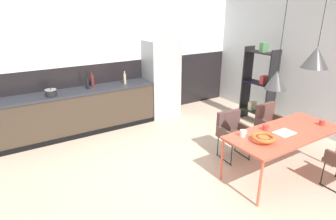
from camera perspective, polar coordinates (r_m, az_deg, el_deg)
ground_plane at (r=4.61m, az=7.86°, el=-12.75°), size 7.99×7.99×0.00m
back_wall_splashback_dark at (r=6.71m, az=-8.38°, el=4.33°), size 6.06×0.12×1.35m
back_wall_panel_upper at (r=6.48m, az=-9.01°, el=15.90°), size 6.06×0.12×1.35m
side_wall_right at (r=6.34m, az=29.91°, el=7.20°), size 0.12×6.15×2.70m
kitchen_counter at (r=6.08m, az=-17.84°, el=-0.35°), size 3.26×0.63×0.92m
refrigerator_column at (r=6.67m, az=-1.37°, el=6.44°), size 0.75×0.60×1.81m
dining_table at (r=4.61m, az=22.90°, el=-4.63°), size 1.92×0.81×0.73m
armchair_facing_counter at (r=5.57m, az=20.11°, el=-2.03°), size 0.50×0.48×0.80m
armchair_by_stool at (r=4.95m, az=13.04°, el=-3.90°), size 0.52×0.51×0.81m
fruit_bowl at (r=4.13m, az=19.05°, el=-5.46°), size 0.33×0.33×0.09m
open_book at (r=4.54m, az=22.80°, el=-4.34°), size 0.30×0.23×0.02m
mug_white_ceramic at (r=5.09m, az=29.10°, el=-2.30°), size 0.13×0.09×0.08m
mug_dark_espresso at (r=4.21m, az=15.18°, el=-4.63°), size 0.13×0.08×0.10m
mug_wide_latte at (r=4.54m, az=19.40°, el=-3.39°), size 0.13×0.09×0.08m
cooking_pot at (r=5.71m, az=-22.92°, el=3.27°), size 0.21×0.21×0.16m
bottle_wine_green at (r=6.10m, az=-15.27°, el=5.81°), size 0.06×0.06×0.32m
bottle_vinegar_dark at (r=6.21m, az=-8.87°, el=6.43°), size 0.06×0.06×0.28m
bottle_oil_tall at (r=5.97m, az=-16.19°, el=5.22°), size 0.06×0.06×0.27m
open_shelf_unit at (r=6.52m, az=18.15°, el=5.13°), size 0.30×0.75×1.81m
pendant_lamp_over_table_near at (r=4.03m, az=21.36°, el=5.78°), size 0.29×0.29×1.20m
pendant_lamp_over_table_far at (r=4.59m, az=28.11°, el=9.49°), size 0.38×0.38×0.98m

